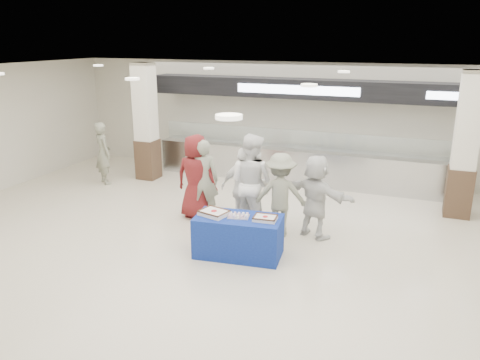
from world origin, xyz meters
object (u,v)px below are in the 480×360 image
at_px(civilian_maroon, 196,177).
at_px(soldier_bg, 103,153).
at_px(soldier_b, 280,195).
at_px(sheet_cake_left, 214,212).
at_px(display_table, 238,236).
at_px(sheet_cake_right, 265,218).
at_px(soldier_a, 204,180).
at_px(civilian_white, 316,197).
at_px(cupcake_tray, 238,215).
at_px(chef_short, 244,189).
at_px(chef_tall, 251,182).

xyz_separation_m(civilian_maroon, soldier_bg, (-3.47, 1.36, -0.09)).
bearing_deg(soldier_b, sheet_cake_left, 39.91).
distance_m(display_table, sheet_cake_right, 0.65).
relative_size(soldier_a, soldier_b, 1.05).
bearing_deg(sheet_cake_left, civilian_white, 42.70).
bearing_deg(civilian_maroon, cupcake_tray, 135.27).
bearing_deg(civilian_white, display_table, 75.65).
height_order(chef_short, soldier_bg, chef_short).
height_order(cupcake_tray, soldier_bg, soldier_bg).
relative_size(cupcake_tray, civilian_white, 0.25).
relative_size(chef_short, civilian_white, 1.03).
height_order(civilian_white, soldier_bg, soldier_bg).
bearing_deg(civilian_white, soldier_a, 22.48).
bearing_deg(display_table, sheet_cake_left, -177.41).
distance_m(sheet_cake_left, chef_short, 1.29).
bearing_deg(chef_short, display_table, 107.73).
distance_m(sheet_cake_right, cupcake_tray, 0.49).
bearing_deg(chef_short, cupcake_tray, 107.76).
relative_size(display_table, sheet_cake_right, 3.63).
bearing_deg(soldier_a, chef_tall, 159.76).
bearing_deg(cupcake_tray, soldier_b, 70.28).
height_order(display_table, sheet_cake_left, sheet_cake_left).
height_order(civilian_maroon, soldier_a, civilian_maroon).
bearing_deg(soldier_bg, chef_short, -166.02).
xyz_separation_m(chef_tall, soldier_bg, (-4.81, 1.52, -0.16)).
relative_size(display_table, cupcake_tray, 3.62).
relative_size(cupcake_tray, chef_tall, 0.21).
bearing_deg(sheet_cake_left, civilian_maroon, 126.34).
bearing_deg(soldier_b, sheet_cake_right, 78.28).
xyz_separation_m(civilian_maroon, chef_tall, (1.34, -0.17, 0.07)).
relative_size(sheet_cake_right, civilian_white, 0.25).
bearing_deg(soldier_bg, sheet_cake_left, -179.33).
relative_size(sheet_cake_right, soldier_a, 0.24).
height_order(sheet_cake_left, soldier_b, soldier_b).
height_order(civilian_maroon, soldier_b, civilian_maroon).
distance_m(display_table, civilian_white, 1.80).
height_order(sheet_cake_left, sheet_cake_right, sheet_cake_left).
xyz_separation_m(sheet_cake_right, civilian_white, (0.60, 1.32, 0.05)).
height_order(display_table, sheet_cake_right, sheet_cake_right).
relative_size(civilian_maroon, chef_tall, 0.93).
distance_m(chef_tall, soldier_bg, 5.04).
bearing_deg(display_table, soldier_a, 126.92).
bearing_deg(sheet_cake_left, display_table, 9.29).
height_order(sheet_cake_right, cupcake_tray, sheet_cake_right).
bearing_deg(civilian_maroon, sheet_cake_left, 124.35).
relative_size(chef_short, soldier_b, 1.02).
xyz_separation_m(display_table, sheet_cake_right, (0.49, 0.03, 0.42)).
xyz_separation_m(cupcake_tray, soldier_bg, (-5.03, 2.80, 0.06)).
relative_size(display_table, chef_short, 0.90).
bearing_deg(soldier_a, cupcake_tray, 121.71).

